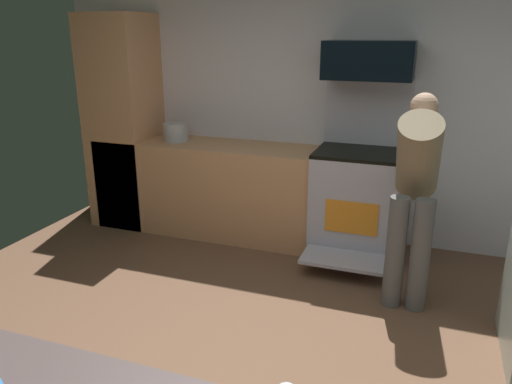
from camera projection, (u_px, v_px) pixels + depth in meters
name	position (u px, v px, depth m)	size (l,w,h in m)	color
ground_plane	(219.00, 372.00, 2.96)	(5.20, 4.80, 0.02)	brown
wall_back	(316.00, 102.00, 4.64)	(5.20, 0.12, 2.60)	silver
lower_cabinet_run	(216.00, 189.00, 4.87)	(2.40, 0.60, 0.90)	tan
cabinet_column	(124.00, 122.00, 5.01)	(0.60, 0.60, 2.10)	tan
oven_range	(358.00, 199.00, 4.39)	(0.76, 0.99, 1.54)	#B4B3C3
microwave	(369.00, 60.00, 4.10)	(0.74, 0.38, 0.32)	black
person_cook	(415.00, 185.00, 3.49)	(0.31, 0.63, 1.52)	#5C5C5C
stock_pot	(176.00, 132.00, 4.84)	(0.24, 0.24, 0.18)	#AFB1B8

